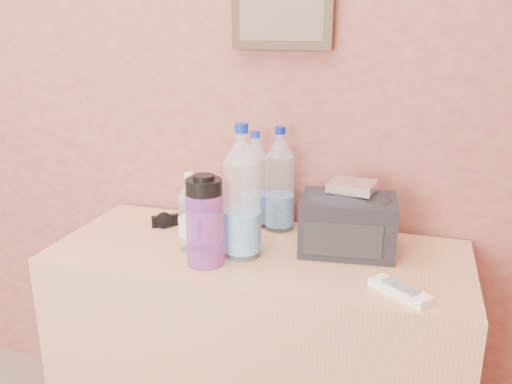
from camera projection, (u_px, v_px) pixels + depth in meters
picture_frame at (282, 5)px, 1.56m from camera, size 0.30×0.03×0.25m
dresser at (258, 360)px, 1.65m from camera, size 1.17×0.49×0.73m
pet_large_b at (255, 184)px, 1.69m from camera, size 0.08×0.08×0.30m
pet_large_c at (280, 185)px, 1.66m from camera, size 0.09×0.09×0.32m
pet_large_d at (242, 199)px, 1.46m from camera, size 0.10×0.10×0.37m
pet_small at (190, 216)px, 1.52m from camera, size 0.06×0.06×0.23m
nalgene_bottle at (205, 221)px, 1.42m from camera, size 0.10×0.10×0.25m
sunglasses at (174, 220)px, 1.72m from camera, size 0.15×0.13×0.04m
ac_remote at (400, 291)px, 1.28m from camera, size 0.16×0.13×0.02m
toiletry_bag at (348, 221)px, 1.51m from camera, size 0.28×0.21×0.18m
foil_packet at (352, 186)px, 1.48m from camera, size 0.13×0.12×0.03m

